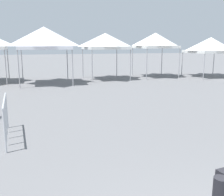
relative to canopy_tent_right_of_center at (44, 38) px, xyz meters
The scene contains 5 objects.
canopy_tent_right_of_center is the anchor object (origin of this frame).
canopy_tent_behind_right 4.38m from the canopy_tent_right_of_center, 12.74° to the left, with size 2.93×2.93×3.27m.
canopy_tent_behind_left 8.47m from the canopy_tent_right_of_center, ahead, with size 2.83×2.83×3.36m.
canopy_tent_behind_center 12.43m from the canopy_tent_right_of_center, ahead, with size 3.28×3.28×3.03m.
crowd_barrier_by_lift 10.42m from the canopy_tent_right_of_center, 99.78° to the right, with size 0.14×2.10×1.08m.
Camera 1 is at (-1.94, -1.29, 2.46)m, focal length 41.98 mm.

